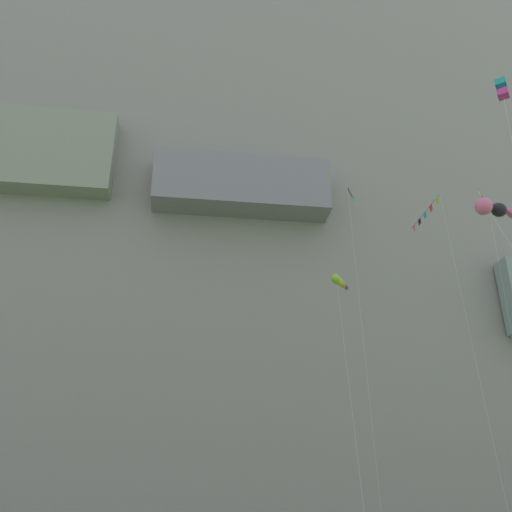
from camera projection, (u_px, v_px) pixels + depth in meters
name	position (u px, v px, depth m)	size (l,w,h in m)	color
cliff_face	(229.00, 207.00, 75.87)	(180.00, 33.62, 84.56)	gray
kite_banner_upper_left	(431.00, 232.00, 46.88)	(0.35, 8.03, 27.93)	black
kite_box_mid_left	(502.00, 92.00, 32.62)	(2.65, 2.00, 27.19)	teal
kite_banner_mid_right	(491.00, 234.00, 47.66)	(4.04, 5.50, 29.67)	black
kite_windsock_upper_mid	(339.00, 282.00, 41.95)	(2.56, 8.66, 20.87)	#8CCC33
kite_windsock_low_center	(498.00, 210.00, 24.94)	(3.43, 6.67, 16.80)	pink
kite_banner_high_right	(356.00, 243.00, 49.40)	(2.29, 6.33, 31.50)	black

